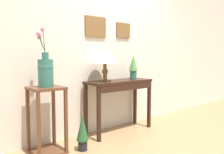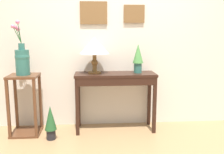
% 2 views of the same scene
% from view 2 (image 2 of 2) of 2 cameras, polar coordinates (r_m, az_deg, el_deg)
% --- Properties ---
extents(back_wall_with_art, '(9.00, 0.13, 2.80)m').
position_cam_2_polar(back_wall_with_art, '(3.67, 1.60, 10.89)').
color(back_wall_with_art, beige).
rests_on(back_wall_with_art, ground).
extents(console_table, '(1.08, 0.39, 0.80)m').
position_cam_2_polar(console_table, '(3.43, 0.76, -1.33)').
color(console_table, black).
rests_on(console_table, ground).
extents(table_lamp, '(0.39, 0.39, 0.48)m').
position_cam_2_polar(table_lamp, '(3.38, -3.97, 6.75)').
color(table_lamp, brown).
rests_on(table_lamp, console_table).
extents(potted_plant_on_console, '(0.14, 0.14, 0.39)m').
position_cam_2_polar(potted_plant_on_console, '(3.45, 5.84, 4.50)').
color(potted_plant_on_console, '#2D665B').
rests_on(potted_plant_on_console, console_table).
extents(pedestal_stand_left, '(0.38, 0.38, 0.80)m').
position_cam_2_polar(pedestal_stand_left, '(3.57, -18.86, -5.89)').
color(pedestal_stand_left, '#56331E').
rests_on(pedestal_stand_left, ground).
extents(flower_vase_tall, '(0.20, 0.18, 0.69)m').
position_cam_2_polar(flower_vase_tall, '(3.46, -19.45, 3.83)').
color(flower_vase_tall, '#2D665B').
rests_on(flower_vase_tall, pedestal_stand_left).
extents(potted_plant_floor, '(0.15, 0.15, 0.44)m').
position_cam_2_polar(potted_plant_floor, '(3.33, -13.59, -9.59)').
color(potted_plant_floor, black).
rests_on(potted_plant_floor, ground).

